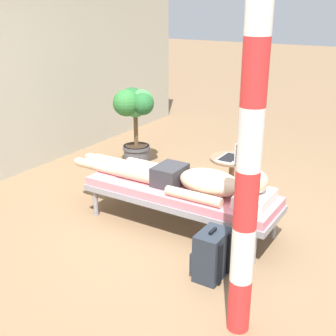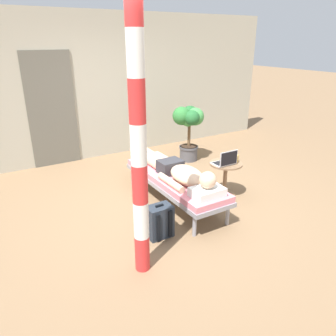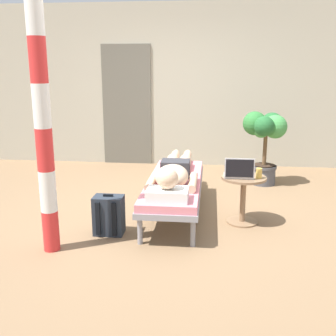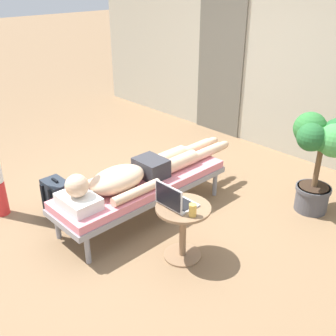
# 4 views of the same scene
# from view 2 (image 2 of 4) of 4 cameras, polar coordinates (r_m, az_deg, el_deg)

# --- Properties ---
(ground_plane) EXTENTS (40.00, 40.00, 0.00)m
(ground_plane) POSITION_cam_2_polar(r_m,az_deg,el_deg) (4.73, -0.15, -6.19)
(ground_plane) COLOR #846647
(house_wall_back) EXTENTS (7.60, 0.20, 2.70)m
(house_wall_back) POSITION_cam_2_polar(r_m,az_deg,el_deg) (6.60, -11.08, 13.80)
(house_wall_back) COLOR #B2AD99
(house_wall_back) RESTS_ON ground
(house_door_panel) EXTENTS (0.84, 0.03, 2.04)m
(house_door_panel) POSITION_cam_2_polar(r_m,az_deg,el_deg) (6.27, -19.65, 9.48)
(house_door_panel) COLOR #625F54
(house_door_panel) RESTS_ON ground
(lounge_chair) EXTENTS (0.61, 1.92, 0.42)m
(lounge_chair) POSITION_cam_2_polar(r_m,az_deg,el_deg) (4.62, 1.15, -2.18)
(lounge_chair) COLOR gray
(lounge_chair) RESTS_ON ground
(person_reclining) EXTENTS (0.53, 2.17, 0.32)m
(person_reclining) POSITION_cam_2_polar(r_m,az_deg,el_deg) (4.50, 1.64, -0.50)
(person_reclining) COLOR white
(person_reclining) RESTS_ON lounge_chair
(side_table) EXTENTS (0.48, 0.48, 0.52)m
(side_table) POSITION_cam_2_polar(r_m,az_deg,el_deg) (4.90, 10.00, -0.95)
(side_table) COLOR #8C6B4C
(side_table) RESTS_ON ground
(laptop) EXTENTS (0.31, 0.24, 0.23)m
(laptop) POSITION_cam_2_polar(r_m,az_deg,el_deg) (4.74, 10.03, 1.21)
(laptop) COLOR silver
(laptop) RESTS_ON side_table
(drink_glass) EXTENTS (0.06, 0.06, 0.11)m
(drink_glass) POSITION_cam_2_polar(r_m,az_deg,el_deg) (4.88, 11.86, 1.63)
(drink_glass) COLOR gold
(drink_glass) RESTS_ON side_table
(backpack) EXTENTS (0.30, 0.26, 0.42)m
(backpack) POSITION_cam_2_polar(r_m,az_deg,el_deg) (3.92, -1.51, -9.33)
(backpack) COLOR #262D38
(backpack) RESTS_ON ground
(potted_plant) EXTENTS (0.62, 0.58, 1.06)m
(potted_plant) POSITION_cam_2_polar(r_m,az_deg,el_deg) (6.20, 3.70, 7.79)
(potted_plant) COLOR #4C4C51
(potted_plant) RESTS_ON ground
(porch_post) EXTENTS (0.15, 0.15, 2.68)m
(porch_post) POSITION_cam_2_polar(r_m,az_deg,el_deg) (2.91, -5.18, 4.10)
(porch_post) COLOR red
(porch_post) RESTS_ON ground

